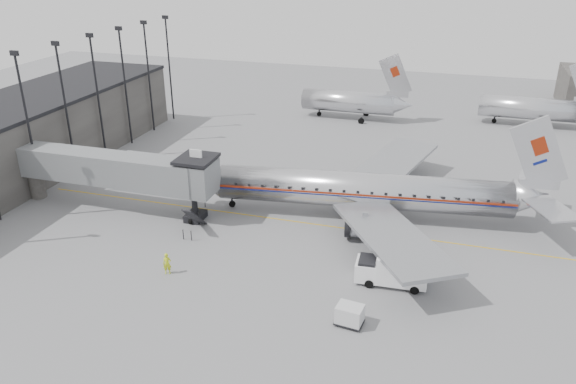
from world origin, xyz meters
name	(u,v)px	position (x,y,z in m)	size (l,w,h in m)	color
ground	(275,251)	(0.00, 0.00, 0.00)	(160.00, 160.00, 0.00)	slate
terminal	(24,137)	(-34.00, 10.00, 4.00)	(12.00, 46.00, 8.00)	#393634
apron_line	(324,225)	(3.00, 6.00, 0.01)	(0.15, 60.00, 0.01)	gold
jet_bridge	(125,171)	(-16.66, 3.67, 4.18)	(21.00, 6.20, 7.10)	slate
floodlight_masts	(82,98)	(-27.50, 13.00, 8.36)	(0.90, 42.25, 15.25)	black
distant_aircraft_near	(350,101)	(-1.79, 42.00, 2.73)	(16.39, 3.20, 10.26)	silver
distant_aircraft_mid	(531,108)	(24.21, 46.00, 2.73)	(16.39, 3.20, 10.26)	silver
airliner	(370,191)	(6.69, 9.09, 2.79)	(35.03, 32.27, 11.11)	silver
service_van	(393,269)	(10.44, -2.20, 1.37)	(5.64, 2.44, 2.61)	white
baggage_cart_navy	(396,248)	(10.24, 2.00, 0.91)	(2.32, 1.85, 1.71)	#0D1336
baggage_cart_white	(350,315)	(8.25, -8.25, 0.80)	(2.09, 1.69, 1.51)	silver
ramp_worker	(167,264)	(-7.19, -6.00, 0.92)	(0.67, 0.44, 1.83)	#BBCF18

